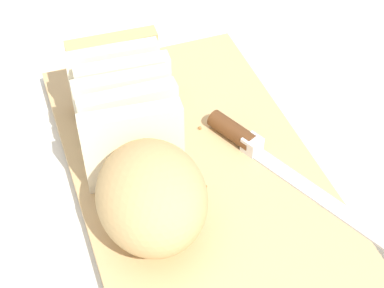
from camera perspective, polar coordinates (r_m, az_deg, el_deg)
ground_plane at (r=0.71m, az=0.00°, el=-2.92°), size 3.00×3.00×0.00m
cutting_board at (r=0.70m, az=0.00°, el=-2.33°), size 0.46×0.29×0.02m
bread_loaf at (r=0.64m, az=-5.33°, el=-0.57°), size 0.29×0.14×0.10m
bread_knife at (r=0.70m, az=6.28°, el=-0.44°), size 0.27×0.13×0.02m
crumb_near_knife at (r=0.66m, az=1.11°, el=-4.68°), size 0.00×0.00×0.00m
crumb_near_loaf at (r=0.67m, az=1.64°, el=-4.03°), size 0.00×0.00×0.00m
crumb_stray_left at (r=0.73m, az=0.77°, el=1.58°), size 0.00×0.00×0.00m
crumb_stray_right at (r=0.66m, az=-4.79°, el=-4.60°), size 0.01×0.01×0.01m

